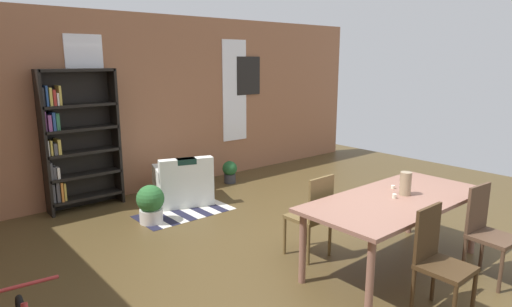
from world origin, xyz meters
The scene contains 18 objects.
ground_plane centered at (0.00, 0.00, 0.00)m, with size 10.33×10.33×0.00m, color #4D3D21.
back_wall_brick centered at (0.00, 4.03, 1.45)m, with size 8.85×0.12×2.90m, color #996345.
window_pane_0 centered at (-1.37, 3.96, 1.59)m, with size 0.55×0.02×1.88m, color white.
window_pane_1 centered at (1.37, 3.96, 1.59)m, with size 0.55×0.02×1.88m, color white.
dining_table centered at (0.26, -0.25, 0.70)m, with size 2.17×0.99×0.77m.
vase_on_table centered at (0.40, -0.25, 0.90)m, with size 0.12×0.12×0.25m, color #998466.
tealight_candle_0 centered at (0.50, -0.04, 0.79)m, with size 0.04×0.04×0.04m, color silver.
tealight_candle_1 centered at (0.21, -0.25, 0.80)m, with size 0.04×0.04×0.05m, color silver.
tealight_candle_2 centered at (0.84, -0.01, 0.79)m, with size 0.04×0.04×0.04m, color silver.
dining_chair_near_left centered at (-0.23, -0.97, 0.51)m, with size 0.40×0.40×0.95m.
dining_chair_far_left centered at (-0.23, 0.47, 0.51)m, with size 0.41×0.41×0.95m.
dining_chair_near_right centered at (0.75, -0.97, 0.51)m, with size 0.43×0.43×0.95m.
bookshelf_tall centered at (-1.65, 3.80, 1.04)m, with size 1.07×0.28×2.05m.
armchair_white centered at (-0.33, 3.08, 0.28)m, with size 1.01×1.01×0.75m.
potted_plant_by_shelf centered at (-1.12, 2.59, 0.28)m, with size 0.37×0.37×0.53m.
potted_plant_corner centered at (0.86, 3.46, 0.22)m, with size 0.26×0.26×0.40m.
striped_rug centered at (-0.57, 2.64, 0.00)m, with size 1.36×0.71×0.01m.
framed_picture centered at (1.71, 3.96, 1.87)m, with size 0.56×0.03×0.72m, color black.
Camera 1 is at (-3.63, -2.57, 2.18)m, focal length 30.35 mm.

